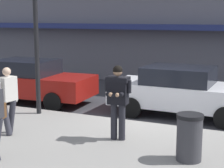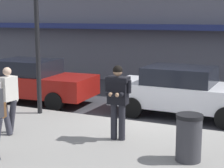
# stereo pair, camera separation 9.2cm
# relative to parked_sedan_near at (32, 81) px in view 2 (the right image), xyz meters

# --- Properties ---
(ground_plane) EXTENTS (80.00, 80.00, 0.00)m
(ground_plane) POSITION_rel_parked_sedan_near_xyz_m (4.87, -0.97, -0.79)
(ground_plane) COLOR #333338
(sidewalk) EXTENTS (32.00, 5.30, 0.14)m
(sidewalk) POSITION_rel_parked_sedan_near_xyz_m (5.87, -3.82, -0.72)
(sidewalk) COLOR gray
(sidewalk) RESTS_ON ground
(curb_paint_line) EXTENTS (28.00, 0.12, 0.01)m
(curb_paint_line) POSITION_rel_parked_sedan_near_xyz_m (5.87, -0.92, -0.79)
(curb_paint_line) COLOR silver
(curb_paint_line) RESTS_ON ground
(parked_sedan_near) EXTENTS (4.59, 2.11, 1.54)m
(parked_sedan_near) POSITION_rel_parked_sedan_near_xyz_m (0.00, 0.00, 0.00)
(parked_sedan_near) COLOR maroon
(parked_sedan_near) RESTS_ON ground
(parked_sedan_mid) EXTENTS (4.53, 1.98, 1.54)m
(parked_sedan_mid) POSITION_rel_parked_sedan_near_xyz_m (5.45, 0.40, 0.00)
(parked_sedan_mid) COLOR silver
(parked_sedan_mid) RESTS_ON ground
(man_texting_on_phone) EXTENTS (0.65, 0.61, 1.81)m
(man_texting_on_phone) POSITION_rel_parked_sedan_near_xyz_m (4.69, -2.89, 0.46)
(man_texting_on_phone) COLOR #23232B
(man_texting_on_phone) RESTS_ON sidewalk
(pedestrian_in_light_coat) EXTENTS (0.36, 0.60, 1.70)m
(pedestrian_in_light_coat) POSITION_rel_parked_sedan_near_xyz_m (2.02, -3.61, 0.32)
(pedestrian_in_light_coat) COLOR #33333D
(pedestrian_in_light_coat) RESTS_ON sidewalk
(street_lamp_post) EXTENTS (0.36, 0.36, 4.88)m
(street_lamp_post) POSITION_rel_parked_sedan_near_xyz_m (1.51, -1.62, 2.35)
(street_lamp_post) COLOR black
(street_lamp_post) RESTS_ON sidewalk
(trash_bin) EXTENTS (0.55, 0.55, 0.98)m
(trash_bin) POSITION_rel_parked_sedan_near_xyz_m (6.55, -3.50, -0.16)
(trash_bin) COLOR #38383D
(trash_bin) RESTS_ON sidewalk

